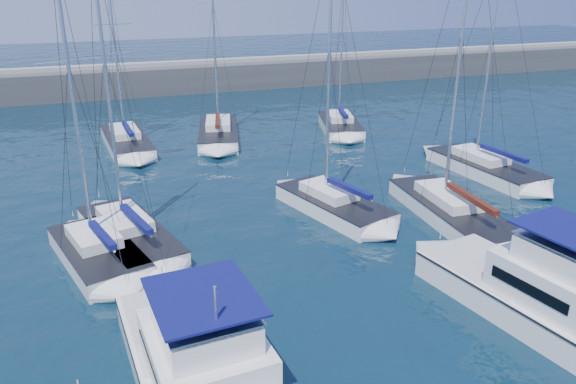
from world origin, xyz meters
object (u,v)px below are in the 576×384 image
object	(u,v)px
sailboat_mid_b	(129,235)
sailboat_mid_d	(452,211)
motor_yacht_port_inner	(200,364)
sailboat_mid_a	(98,252)
sailboat_back_c	(340,125)
sailboat_back_a	(127,142)
sailboat_mid_c	(333,204)
sailboat_mid_e	(484,167)
sailboat_back_b	(218,132)
motor_yacht_stbd_inner	(536,291)

from	to	relation	value
sailboat_mid_b	sailboat_mid_d	world-z (taller)	sailboat_mid_d
sailboat_mid_d	motor_yacht_port_inner	bearing A→B (deg)	-147.30
sailboat_mid_a	sailboat_back_c	world-z (taller)	sailboat_mid_a
sailboat_back_a	sailboat_back_c	xyz separation A→B (m)	(18.25, -1.00, 0.00)
sailboat_mid_c	sailboat_mid_e	size ratio (longest dim) A/B	0.99
sailboat_mid_b	sailboat_mid_e	size ratio (longest dim) A/B	0.98
motor_yacht_port_inner	sailboat_back_c	xyz separation A→B (m)	(18.05, 28.96, -0.61)
sailboat_mid_a	sailboat_back_b	world-z (taller)	sailboat_back_b
sailboat_mid_d	sailboat_back_a	size ratio (longest dim) A/B	1.10
sailboat_mid_c	sailboat_mid_e	bearing A→B (deg)	-4.16
sailboat_mid_a	sailboat_mid_e	bearing A→B (deg)	-5.44
sailboat_mid_e	sailboat_back_c	world-z (taller)	sailboat_mid_e
sailboat_mid_b	sailboat_back_c	bearing A→B (deg)	26.08
sailboat_mid_d	sailboat_back_b	distance (m)	22.64
sailboat_mid_a	sailboat_mid_d	xyz separation A→B (m)	(19.12, -1.32, -0.02)
sailboat_mid_b	sailboat_back_c	size ratio (longest dim) A/B	1.09
sailboat_mid_e	sailboat_back_a	bearing A→B (deg)	140.24
motor_yacht_port_inner	sailboat_back_a	xyz separation A→B (m)	(-0.20, 29.96, -0.61)
sailboat_back_a	sailboat_back_c	size ratio (longest dim) A/B	1.08
sailboat_mid_c	sailboat_back_a	size ratio (longest dim) A/B	1.02
sailboat_mid_a	sailboat_mid_d	world-z (taller)	sailboat_mid_d
motor_yacht_port_inner	sailboat_back_b	size ratio (longest dim) A/B	0.56
sailboat_mid_d	sailboat_back_b	bearing A→B (deg)	115.63
sailboat_mid_e	sailboat_back_c	distance (m)	14.58
motor_yacht_stbd_inner	sailboat_back_a	distance (m)	33.00
sailboat_back_c	motor_yacht_port_inner	bearing A→B (deg)	-107.38
sailboat_mid_c	sailboat_mid_d	xyz separation A→B (m)	(5.95, -3.14, -0.01)
motor_yacht_port_inner	sailboat_mid_e	bearing A→B (deg)	28.86
motor_yacht_port_inner	sailboat_mid_a	xyz separation A→B (m)	(-2.97, 10.63, -0.59)
motor_yacht_stbd_inner	sailboat_mid_c	size ratio (longest dim) A/B	0.62
motor_yacht_port_inner	sailboat_mid_b	distance (m)	12.27
sailboat_back_b	sailboat_mid_d	bearing A→B (deg)	-54.00
motor_yacht_port_inner	sailboat_back_c	world-z (taller)	sailboat_back_c
motor_yacht_port_inner	sailboat_mid_a	size ratio (longest dim) A/B	0.64
sailboat_back_a	sailboat_back_b	distance (m)	7.54
motor_yacht_port_inner	sailboat_mid_e	xyz separation A→B (m)	(22.82, 15.18, -0.61)
sailboat_mid_e	sailboat_back_b	xyz separation A→B (m)	(-15.48, 14.98, 0.02)
sailboat_mid_c	sailboat_back_a	bearing A→B (deg)	104.31
sailboat_mid_c	sailboat_back_b	xyz separation A→B (m)	(-2.86, 17.71, 0.00)
motor_yacht_port_inner	sailboat_mid_a	bearing A→B (deg)	100.85
sailboat_mid_d	sailboat_mid_e	xyz separation A→B (m)	(6.68, 5.88, -0.00)
sailboat_mid_b	sailboat_mid_d	distance (m)	17.77
sailboat_mid_c	sailboat_mid_d	bearing A→B (deg)	-44.22
motor_yacht_port_inner	sailboat_back_b	xyz separation A→B (m)	(7.34, 30.16, -0.59)
motor_yacht_port_inner	sailboat_back_c	size ratio (longest dim) A/B	0.70
motor_yacht_stbd_inner	sailboat_mid_a	world-z (taller)	sailboat_mid_a
motor_yacht_port_inner	sailboat_mid_d	size ratio (longest dim) A/B	0.59
sailboat_mid_a	sailboat_back_a	world-z (taller)	sailboat_mid_a
sailboat_back_b	sailboat_back_c	distance (m)	10.77
motor_yacht_stbd_inner	sailboat_mid_b	world-z (taller)	sailboat_mid_b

